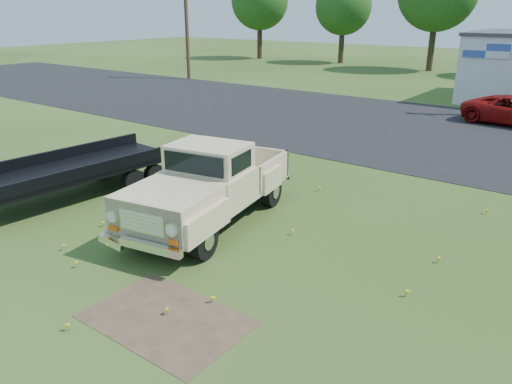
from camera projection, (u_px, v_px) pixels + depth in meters
ground at (213, 241)px, 12.37m from camera, size 140.00×140.00×0.00m
asphalt_lot at (422, 131)px, 23.65m from camera, size 90.00×14.00×0.02m
dirt_patch_a at (166, 319)px, 9.27m from camera, size 3.00×2.00×0.01m
dirt_patch_b at (238, 187)px, 16.12m from camera, size 2.20×1.60×0.01m
utility_pole_west at (186, 20)px, 39.68m from camera, size 1.60×0.30×9.00m
treeline_a at (260, 1)px, 56.01m from camera, size 6.40×6.40×9.52m
treeline_b at (344, 7)px, 51.36m from camera, size 5.76×5.76×8.57m
vintage_pickup_truck at (210, 184)px, 13.10m from camera, size 3.38×6.35×2.19m
flatbed_trailer at (71, 166)px, 15.11m from camera, size 2.88×7.15×1.90m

